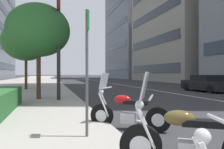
{
  "coord_description": "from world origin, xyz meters",
  "views": [
    {
      "loc": [
        -1.75,
        8.66,
        1.46
      ],
      "look_at": [
        11.15,
        5.01,
        1.39
      ],
      "focal_mm": 34.93,
      "sensor_mm": 36.0,
      "label": 1
    }
  ],
  "objects_px": {
    "street_tree_mid_sidewalk": "(39,31)",
    "street_tree_by_lamp_post": "(26,41)",
    "motorcycle_far_end_row": "(189,141)",
    "parking_sign_by_curb": "(87,60)",
    "street_lamp_with_banners": "(65,7)",
    "motorcycle_by_sign_pole": "(127,113)",
    "car_following_behind": "(206,84)"
  },
  "relations": [
    {
      "from": "parking_sign_by_curb",
      "to": "street_tree_by_lamp_post",
      "type": "xyz_separation_m",
      "value": [
        14.8,
        2.68,
        2.41
      ]
    },
    {
      "from": "parking_sign_by_curb",
      "to": "street_lamp_with_banners",
      "type": "relative_size",
      "value": 0.35
    },
    {
      "from": "car_following_behind",
      "to": "parking_sign_by_curb",
      "type": "xyz_separation_m",
      "value": [
        -10.2,
        11.28,
        1.11
      ]
    },
    {
      "from": "street_lamp_with_banners",
      "to": "street_tree_by_lamp_post",
      "type": "distance_m",
      "value": 8.66
    },
    {
      "from": "motorcycle_far_end_row",
      "to": "parking_sign_by_curb",
      "type": "relative_size",
      "value": 0.73
    },
    {
      "from": "street_tree_mid_sidewalk",
      "to": "street_tree_by_lamp_post",
      "type": "xyz_separation_m",
      "value": [
        7.5,
        1.36,
        0.48
      ]
    },
    {
      "from": "parking_sign_by_curb",
      "to": "motorcycle_far_end_row",
      "type": "bearing_deg",
      "value": -143.54
    },
    {
      "from": "car_following_behind",
      "to": "street_lamp_with_banners",
      "type": "relative_size",
      "value": 0.56
    },
    {
      "from": "motorcycle_by_sign_pole",
      "to": "street_tree_mid_sidewalk",
      "type": "height_order",
      "value": "street_tree_mid_sidewalk"
    },
    {
      "from": "car_following_behind",
      "to": "street_tree_mid_sidewalk",
      "type": "distance_m",
      "value": 13.29
    },
    {
      "from": "street_lamp_with_banners",
      "to": "street_tree_by_lamp_post",
      "type": "bearing_deg",
      "value": 18.03
    },
    {
      "from": "parking_sign_by_curb",
      "to": "street_tree_mid_sidewalk",
      "type": "distance_m",
      "value": 7.67
    },
    {
      "from": "motorcycle_far_end_row",
      "to": "parking_sign_by_curb",
      "type": "bearing_deg",
      "value": -23.56
    },
    {
      "from": "street_tree_mid_sidewalk",
      "to": "motorcycle_far_end_row",
      "type": "bearing_deg",
      "value": -164.05
    },
    {
      "from": "street_tree_mid_sidewalk",
      "to": "street_tree_by_lamp_post",
      "type": "relative_size",
      "value": 0.87
    },
    {
      "from": "motorcycle_by_sign_pole",
      "to": "motorcycle_far_end_row",
      "type": "bearing_deg",
      "value": 127.72
    },
    {
      "from": "street_tree_by_lamp_post",
      "to": "street_lamp_with_banners",
      "type": "bearing_deg",
      "value": -161.97
    },
    {
      "from": "parking_sign_by_curb",
      "to": "street_tree_mid_sidewalk",
      "type": "relative_size",
      "value": 0.54
    },
    {
      "from": "street_lamp_with_banners",
      "to": "street_tree_mid_sidewalk",
      "type": "height_order",
      "value": "street_lamp_with_banners"
    },
    {
      "from": "motorcycle_by_sign_pole",
      "to": "street_tree_mid_sidewalk",
      "type": "relative_size",
      "value": 0.37
    },
    {
      "from": "motorcycle_far_end_row",
      "to": "street_tree_mid_sidewalk",
      "type": "bearing_deg",
      "value": -44.07
    },
    {
      "from": "motorcycle_by_sign_pole",
      "to": "parking_sign_by_curb",
      "type": "xyz_separation_m",
      "value": [
        -0.85,
        1.19,
        1.29
      ]
    },
    {
      "from": "motorcycle_far_end_row",
      "to": "street_tree_mid_sidewalk",
      "type": "relative_size",
      "value": 0.4
    },
    {
      "from": "motorcycle_by_sign_pole",
      "to": "street_tree_mid_sidewalk",
      "type": "bearing_deg",
      "value": -32.23
    },
    {
      "from": "motorcycle_far_end_row",
      "to": "street_tree_mid_sidewalk",
      "type": "xyz_separation_m",
      "value": [
        9.0,
        2.57,
        3.22
      ]
    },
    {
      "from": "motorcycle_far_end_row",
      "to": "motorcycle_by_sign_pole",
      "type": "relative_size",
      "value": 1.08
    },
    {
      "from": "parking_sign_by_curb",
      "to": "street_tree_by_lamp_post",
      "type": "height_order",
      "value": "street_tree_by_lamp_post"
    },
    {
      "from": "motorcycle_far_end_row",
      "to": "street_lamp_with_banners",
      "type": "distance_m",
      "value": 9.45
    },
    {
      "from": "car_following_behind",
      "to": "parking_sign_by_curb",
      "type": "bearing_deg",
      "value": 129.37
    },
    {
      "from": "street_tree_mid_sidewalk",
      "to": "street_lamp_with_banners",
      "type": "bearing_deg",
      "value": -118.46
    },
    {
      "from": "motorcycle_by_sign_pole",
      "to": "street_tree_mid_sidewalk",
      "type": "distance_m",
      "value": 7.64
    },
    {
      "from": "motorcycle_far_end_row",
      "to": "parking_sign_by_curb",
      "type": "distance_m",
      "value": 2.46
    }
  ]
}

